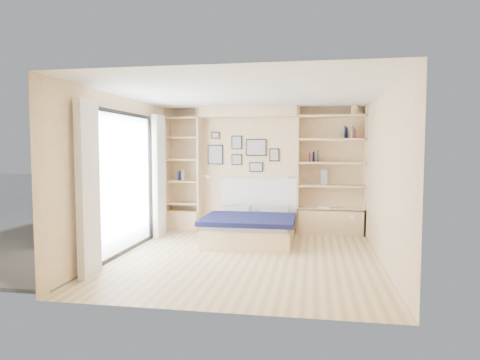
# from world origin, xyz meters

# --- Properties ---
(ground) EXTENTS (4.50, 4.50, 0.00)m
(ground) POSITION_xyz_m (0.00, 0.00, 0.00)
(ground) COLOR #E1C283
(ground) RESTS_ON ground
(room_shell) EXTENTS (4.50, 4.50, 4.50)m
(room_shell) POSITION_xyz_m (-0.39, 1.52, 1.08)
(room_shell) COLOR beige
(room_shell) RESTS_ON ground
(bed) EXTENTS (1.59, 2.00, 1.07)m
(bed) POSITION_xyz_m (-0.10, 1.22, 0.26)
(bed) COLOR #DAB783
(bed) RESTS_ON ground
(photo_gallery) EXTENTS (1.48, 0.02, 0.82)m
(photo_gallery) POSITION_xyz_m (-0.45, 2.22, 1.60)
(photo_gallery) COLOR black
(photo_gallery) RESTS_ON ground
(reading_lamps) EXTENTS (1.92, 0.12, 0.15)m
(reading_lamps) POSITION_xyz_m (-0.30, 2.00, 1.10)
(reading_lamps) COLOR silver
(reading_lamps) RESTS_ON ground
(shelf_decor) EXTENTS (3.61, 0.23, 2.03)m
(shelf_decor) POSITION_xyz_m (1.20, 2.07, 1.71)
(shelf_decor) COLOR #A51E1E
(shelf_decor) RESTS_ON ground
(deck) EXTENTS (3.20, 4.00, 0.05)m
(deck) POSITION_xyz_m (-3.60, 0.00, 0.00)
(deck) COLOR #64594A
(deck) RESTS_ON ground
(deck_chair) EXTENTS (0.69, 0.90, 0.80)m
(deck_chair) POSITION_xyz_m (-3.42, 0.34, 0.38)
(deck_chair) COLOR tan
(deck_chair) RESTS_ON ground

